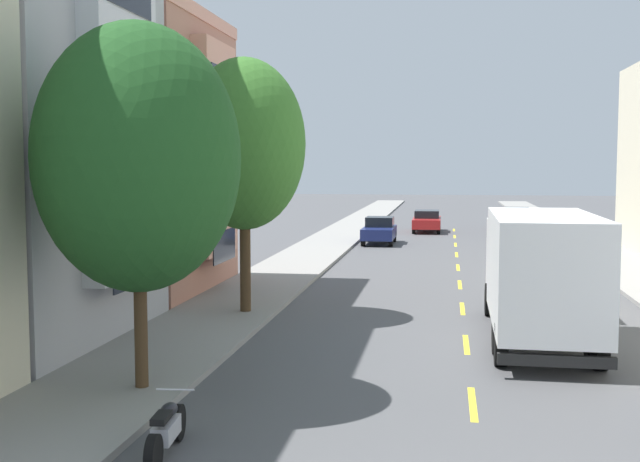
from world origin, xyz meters
TOP-DOWN VIEW (x-y plane):
  - ground_plane at (0.00, 30.00)m, footprint 160.00×160.00m
  - sidewalk_left at (-7.10, 28.00)m, footprint 3.20×120.00m
  - sidewalk_right at (7.10, 28.00)m, footprint 3.20×120.00m
  - lane_centerline_dashes at (0.00, 24.50)m, footprint 0.14×47.20m
  - townhouse_third_terracotta at (-15.11, 18.69)m, footprint 13.65×7.81m
  - street_tree_nearest at (-6.40, 6.66)m, footprint 3.96×3.96m
  - street_tree_second at (-6.40, 14.84)m, footprint 3.59×3.59m
  - delivery_box_truck at (1.80, 12.62)m, footprint 2.49×8.15m
  - parked_hatchback_champagne at (4.38, 31.81)m, footprint 1.78×4.02m
  - parked_hatchback_navy at (-4.26, 36.85)m, footprint 1.75×4.00m
  - parked_wagon_burgundy at (4.32, 48.25)m, footprint 1.95×4.75m
  - parked_hatchback_charcoal at (4.37, 40.95)m, footprint 1.78×4.02m
  - moving_red_sedan at (-1.80, 45.20)m, footprint 1.80×4.50m
  - parked_motorcycle at (-4.75, 3.51)m, footprint 0.62×2.05m

SIDE VIEW (x-z plane):
  - ground_plane at x=0.00m, z-range 0.00..0.00m
  - lane_centerline_dashes at x=0.00m, z-range 0.00..0.01m
  - sidewalk_left at x=-7.10m, z-range 0.00..0.14m
  - sidewalk_right at x=7.10m, z-range 0.00..0.14m
  - parked_motorcycle at x=-4.75m, z-range -0.04..0.86m
  - moving_red_sedan at x=-1.80m, z-range 0.03..1.46m
  - parked_hatchback_champagne at x=4.38m, z-range 0.01..1.51m
  - parked_hatchback_navy at x=-4.26m, z-range 0.01..1.51m
  - parked_hatchback_charcoal at x=4.37m, z-range 0.01..1.51m
  - parked_wagon_burgundy at x=4.32m, z-range 0.05..1.55m
  - delivery_box_truck at x=1.80m, z-range 0.24..3.53m
  - street_tree_nearest at x=-6.40m, z-range 1.08..8.15m
  - townhouse_third_terracotta at x=-15.11m, z-range -0.20..9.53m
  - street_tree_second at x=-6.40m, z-range 1.34..8.80m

